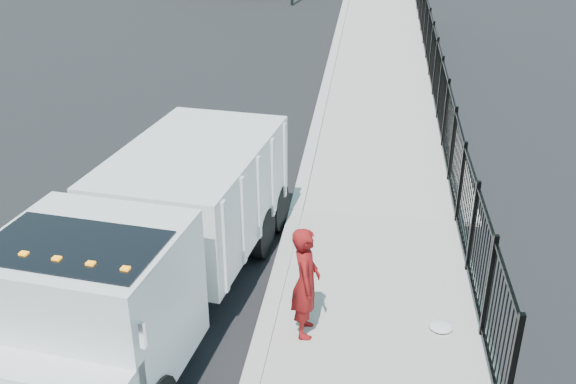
# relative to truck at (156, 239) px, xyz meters

# --- Properties ---
(ground) EXTENTS (120.00, 120.00, 0.00)m
(ground) POSITION_rel_truck_xyz_m (1.85, -0.00, -1.50)
(ground) COLOR black
(ground) RESTS_ON ground
(ramp) EXTENTS (3.95, 24.06, 3.19)m
(ramp) POSITION_rel_truck_xyz_m (3.98, 16.00, -1.50)
(ramp) COLOR #9E998E
(ramp) RESTS_ON ground
(iron_fence) EXTENTS (0.10, 28.00, 1.80)m
(iron_fence) POSITION_rel_truck_xyz_m (5.40, 12.00, -0.60)
(iron_fence) COLOR black
(iron_fence) RESTS_ON ground
(truck) EXTENTS (3.40, 8.02, 2.67)m
(truck) POSITION_rel_truck_xyz_m (0.00, 0.00, 0.00)
(truck) COLOR black
(truck) RESTS_ON ground
(worker) EXTENTS (0.52, 0.74, 1.92)m
(worker) POSITION_rel_truck_xyz_m (2.52, -0.32, -0.42)
(worker) COLOR maroon
(worker) RESTS_ON sidewalk
(debris) EXTENTS (0.40, 0.40, 0.10)m
(debris) POSITION_rel_truck_xyz_m (4.75, 0.05, -1.33)
(debris) COLOR silver
(debris) RESTS_ON sidewalk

